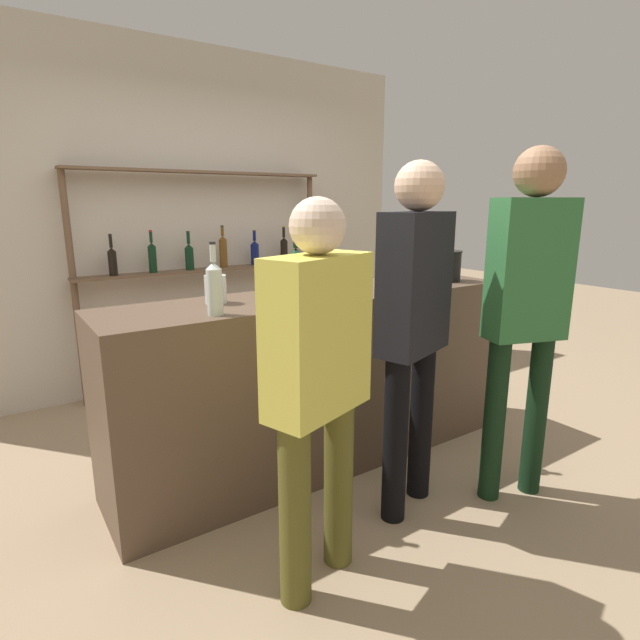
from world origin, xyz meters
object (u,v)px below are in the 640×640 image
Objects in this scene: customer_left at (318,373)px; cork_jar at (215,289)px; counter_bottle_0 at (398,267)px; customer_right at (527,296)px; ice_bucket at (446,266)px; counter_bottle_1 at (418,261)px; counter_bottle_3 at (214,287)px; counter_bottle_2 at (296,269)px; wine_glass at (274,279)px; customer_center at (414,313)px.

cork_jar is at bearing -16.74° from customer_left.
customer_right is (0.22, -0.70, -0.09)m from counter_bottle_0.
ice_bucket reaches higher than cork_jar.
cork_jar is (-1.02, 0.27, -0.07)m from counter_bottle_0.
counter_bottle_1 is 1.61× the size of ice_bucket.
counter_bottle_3 is 0.71m from customer_left.
customer_left is (0.02, -0.91, -0.20)m from cork_jar.
customer_right is at bearing -52.33° from counter_bottle_2.
counter_bottle_2 is at bearing 26.15° from wine_glass.
counter_bottle_3 is at bearing -176.12° from ice_bucket.
customer_center reaches higher than counter_bottle_1.
wine_glass is (0.41, 0.17, -0.02)m from counter_bottle_3.
counter_bottle_3 is at bearing -170.19° from counter_bottle_1.
counter_bottle_0 reaches higher than wine_glass.
wine_glass is at bearing 14.16° from customer_center.
ice_bucket is at bearing -5.43° from cork_jar.
counter_bottle_3 is (-1.13, 0.00, -0.01)m from counter_bottle_0.
ice_bucket is (1.08, -0.15, -0.04)m from counter_bottle_2.
customer_center is (0.21, -0.74, -0.15)m from counter_bottle_2.
counter_bottle_3 is 0.22× the size of customer_left.
wine_glass is 1.29m from customer_right.
counter_bottle_1 is at bearing 0.32° from counter_bottle_2.
customer_left is at bearing -147.30° from counter_bottle_1.
counter_bottle_1 is 0.97m from counter_bottle_2.
customer_right reaches higher than customer_center.
cork_jar is 1.02m from customer_center.
counter_bottle_1 is at bearing 4.99° from wine_glass.
cork_jar is at bearing 25.53° from customer_center.
customer_center is 0.60m from customer_right.
counter_bottle_3 is 1.53m from customer_right.
ice_bucket is at bearing -81.83° from customer_left.
counter_bottle_0 is at bearing -75.15° from customer_left.
customer_right is 1.15× the size of customer_left.
customer_center is at bearing -46.48° from cork_jar.
ice_bucket is (1.68, 0.11, -0.03)m from counter_bottle_3.
counter_bottle_1 is 1.08m from customer_center.
counter_bottle_1 is at bearing 9.81° from counter_bottle_3.
customer_center is at bearing -146.02° from ice_bucket.
customer_right is (1.35, -0.71, -0.07)m from counter_bottle_3.
customer_right is at bearing -72.29° from counter_bottle_0.
ice_bucket is at bearing 3.88° from counter_bottle_3.
ice_bucket reaches higher than wine_glass.
customer_center is (0.81, -0.47, -0.14)m from counter_bottle_3.
customer_center is (0.40, -0.64, -0.12)m from wine_glass.
counter_bottle_1 is at bearing 31.95° from counter_bottle_0.
counter_bottle_1 is 0.19m from ice_bucket.
counter_bottle_0 is 1.82× the size of ice_bucket.
counter_bottle_3 reaches higher than ice_bucket.
counter_bottle_1 is at bearing 0.36° from cork_jar.
counter_bottle_0 is 1.22m from customer_left.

